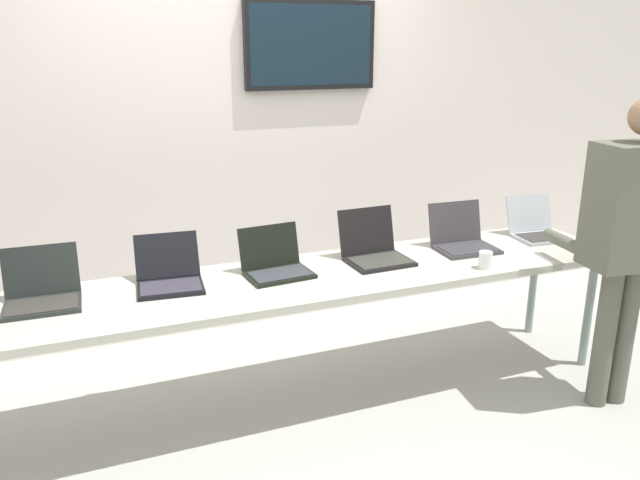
# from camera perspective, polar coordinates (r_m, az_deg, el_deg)

# --- Properties ---
(ground) EXTENTS (8.00, 8.00, 0.04)m
(ground) POSITION_cam_1_polar(r_m,az_deg,el_deg) (3.64, -1.75, -14.63)
(ground) COLOR #A3A39E
(back_wall) EXTENTS (8.00, 0.11, 2.79)m
(back_wall) POSITION_cam_1_polar(r_m,az_deg,el_deg) (4.20, -7.15, 10.41)
(back_wall) COLOR silver
(back_wall) RESTS_ON ground
(workbench) EXTENTS (3.75, 0.70, 0.74)m
(workbench) POSITION_cam_1_polar(r_m,az_deg,el_deg) (3.31, -1.86, -4.05)
(workbench) COLOR #AEADA1
(workbench) RESTS_ON ground
(laptop_station_0) EXTENTS (0.35, 0.31, 0.25)m
(laptop_station_0) POSITION_cam_1_polar(r_m,az_deg,el_deg) (3.22, -23.94, -4.33)
(laptop_station_0) COLOR #212625
(laptop_station_0) RESTS_ON workbench
(laptop_station_1) EXTENTS (0.35, 0.39, 0.23)m
(laptop_station_1) POSITION_cam_1_polar(r_m,az_deg,el_deg) (3.26, -13.54, -3.11)
(laptop_station_1) COLOR black
(laptop_station_1) RESTS_ON workbench
(laptop_station_2) EXTENTS (0.36, 0.31, 0.24)m
(laptop_station_2) POSITION_cam_1_polar(r_m,az_deg,el_deg) (3.33, -4.06, -2.15)
(laptop_station_2) COLOR black
(laptop_station_2) RESTS_ON workbench
(laptop_station_3) EXTENTS (0.35, 0.35, 0.27)m
(laptop_station_3) POSITION_cam_1_polar(r_m,az_deg,el_deg) (3.54, 4.97, -0.86)
(laptop_station_3) COLOR black
(laptop_station_3) RESTS_ON workbench
(laptop_station_4) EXTENTS (0.36, 0.33, 0.26)m
(laptop_station_4) POSITION_cam_1_polar(r_m,az_deg,el_deg) (3.83, 12.81, 0.12)
(laptop_station_4) COLOR #39353B
(laptop_station_4) RESTS_ON workbench
(laptop_station_5) EXTENTS (0.34, 0.34, 0.24)m
(laptop_station_5) POSITION_cam_1_polar(r_m,az_deg,el_deg) (4.19, 19.10, 1.04)
(laptop_station_5) COLOR #AAAFBA
(laptop_station_5) RESTS_ON workbench
(person) EXTENTS (0.49, 0.63, 1.66)m
(person) POSITION_cam_1_polar(r_m,az_deg,el_deg) (3.59, 26.30, 1.01)
(person) COLOR #57584D
(person) RESTS_ON ground
(coffee_mug) EXTENTS (0.07, 0.07, 0.09)m
(coffee_mug) POSITION_cam_1_polar(r_m,az_deg,el_deg) (3.52, 14.79, -1.77)
(coffee_mug) COLOR white
(coffee_mug) RESTS_ON workbench
(paper_sheet) EXTENTS (0.26, 0.33, 0.00)m
(paper_sheet) POSITION_cam_1_polar(r_m,az_deg,el_deg) (3.79, 18.09, -1.41)
(paper_sheet) COLOR white
(paper_sheet) RESTS_ON workbench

